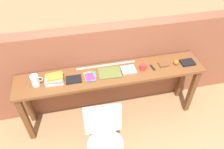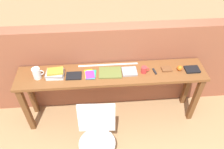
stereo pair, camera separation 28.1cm
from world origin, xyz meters
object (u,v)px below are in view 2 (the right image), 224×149
chair_white_moulded (97,134)px  mug (144,70)px  pamphlet_pile_colourful (90,74)px  book_open_centre (110,73)px  pitcher_white (37,73)px  leather_journal_brown (166,69)px  book_repair_rightmost (192,69)px  multitool_folded (155,71)px  book_stack_leftmost (55,74)px  magazine_cycling (74,76)px  sports_ball_small (180,68)px

chair_white_moulded → mug: 1.01m
pamphlet_pile_colourful → book_open_centre: bearing=2.1°
pitcher_white → mug: size_ratio=1.67×
leather_journal_brown → chair_white_moulded: bearing=-146.1°
mug → book_repair_rightmost: size_ratio=0.58×
multitool_folded → leather_journal_brown: 0.17m
book_stack_leftmost → book_open_centre: 0.71m
pitcher_white → mug: 1.37m
magazine_cycling → multitool_folded: (1.06, 0.00, -0.00)m
multitool_folded → sports_ball_small: size_ratio=1.54×
pamphlet_pile_colourful → multitool_folded: bearing=-0.7°
multitool_folded → leather_journal_brown: bearing=9.9°
mug → book_repair_rightmost: (0.65, -0.01, -0.03)m
pamphlet_pile_colourful → pitcher_white: bearing=-179.5°
book_repair_rightmost → multitool_folded: bearing=179.0°
chair_white_moulded → multitool_folded: size_ratio=8.10×
chair_white_moulded → leather_journal_brown: leather_journal_brown is taller
multitool_folded → sports_ball_small: sports_ball_small is taller
pamphlet_pile_colourful → leather_journal_brown: leather_journal_brown is taller
mug → book_repair_rightmost: bearing=-0.5°
book_stack_leftmost → sports_ball_small: bearing=-0.4°
chair_white_moulded → book_open_centre: (0.21, 0.68, 0.36)m
chair_white_moulded → leather_journal_brown: bearing=35.7°
chair_white_moulded → multitool_folded: multitool_folded is taller
book_stack_leftmost → sports_ball_small: (1.63, -0.01, -0.01)m
book_repair_rightmost → book_stack_leftmost: bearing=178.8°
chair_white_moulded → multitool_folded: 1.10m
pitcher_white → book_open_centre: bearing=0.9°
mug → multitool_folded: 0.15m
chair_white_moulded → pamphlet_pile_colourful: (-0.05, 0.67, 0.36)m
sports_ball_small → multitool_folded: bearing=-178.7°
pitcher_white → book_stack_leftmost: 0.22m
chair_white_moulded → sports_ball_small: sports_ball_small is taller
magazine_cycling → multitool_folded: size_ratio=1.80×
multitool_folded → book_repair_rightmost: 0.51m
book_stack_leftmost → magazine_cycling: book_stack_leftmost is taller
pitcher_white → pamphlet_pile_colourful: 0.67m
mug → leather_journal_brown: 0.31m
mug → book_stack_leftmost: bearing=179.1°
magazine_cycling → book_open_centre: 0.47m
multitool_folded → book_repair_rightmost: size_ratio=0.58×
pitcher_white → magazine_cycling: bearing=-1.2°
book_open_centre → book_stack_leftmost: bearing=-177.1°
book_stack_leftmost → leather_journal_brown: (1.46, 0.01, -0.03)m
pamphlet_pile_colourful → leather_journal_brown: size_ratio=1.51×
magazine_cycling → pamphlet_pile_colourful: size_ratio=1.01×
multitool_folded → leather_journal_brown: leather_journal_brown is taller
chair_white_moulded → mug: size_ratio=8.10×
chair_white_moulded → book_stack_leftmost: book_stack_leftmost is taller
book_repair_rightmost → book_open_centre: bearing=178.2°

